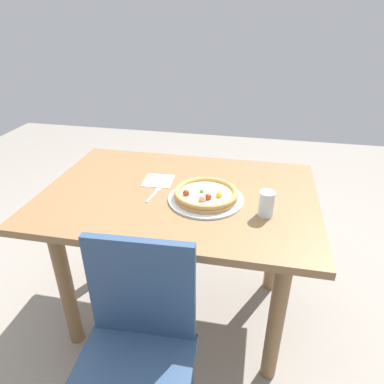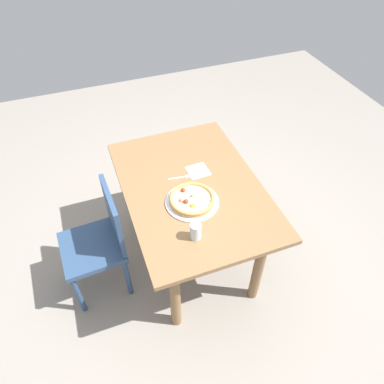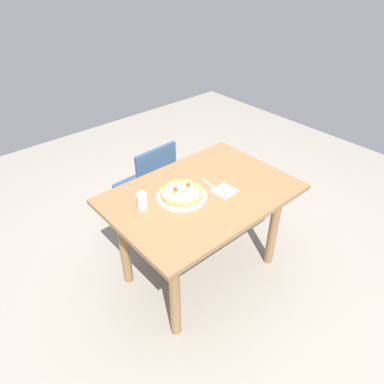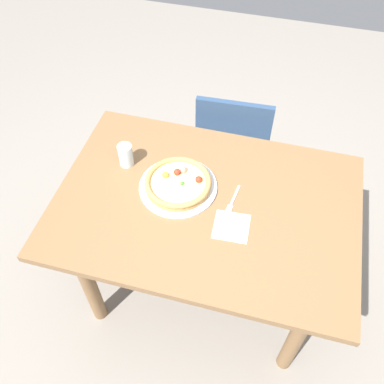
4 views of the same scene
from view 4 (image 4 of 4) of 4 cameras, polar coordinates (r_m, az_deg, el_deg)
name	(u,v)px [view 4 (image 4 of 4)]	position (r m, az deg, el deg)	size (l,w,h in m)	color
ground_plane	(203,286)	(2.41, 1.44, -12.60)	(6.00, 6.00, 0.00)	gray
dining_table	(205,220)	(1.86, 1.83, -3.79)	(1.26, 0.88, 0.76)	olive
chair_near	(233,145)	(2.40, 5.56, 6.33)	(0.42, 0.42, 0.87)	navy
plate	(178,187)	(1.81, -1.88, 0.72)	(0.34, 0.34, 0.01)	silver
pizza	(178,183)	(1.79, -1.89, 1.27)	(0.28, 0.28, 0.05)	tan
fork	(232,202)	(1.76, 5.43, -1.39)	(0.04, 0.17, 0.00)	silver
drinking_glass	(126,155)	(1.89, -8.94, 4.95)	(0.06, 0.06, 0.11)	silver
napkin	(231,226)	(1.69, 5.34, -4.66)	(0.14, 0.14, 0.00)	white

